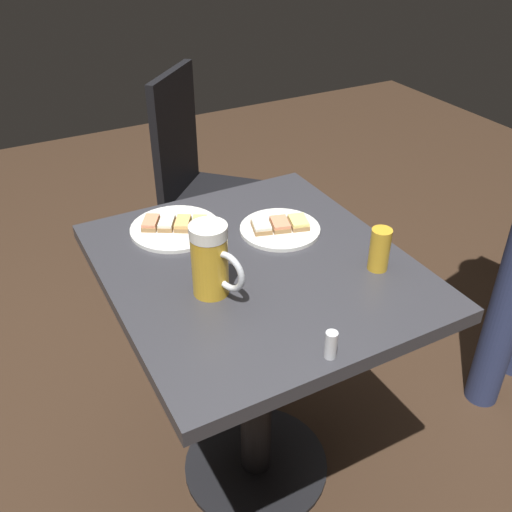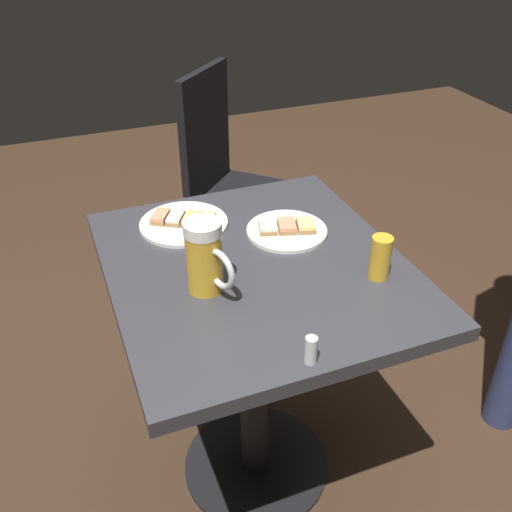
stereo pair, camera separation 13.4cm
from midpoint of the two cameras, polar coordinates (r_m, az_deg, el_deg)
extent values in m
plane|color=#382619|center=(1.89, 2.17, -20.21)|extent=(6.00, 6.00, 0.00)
cylinder|color=black|center=(1.89, 2.17, -20.07)|extent=(0.44, 0.44, 0.01)
cylinder|color=black|center=(1.60, 2.46, -12.16)|extent=(0.09, 0.09, 0.73)
cube|color=#333338|center=(1.37, 2.82, -1.42)|extent=(0.69, 0.77, 0.04)
cylinder|color=white|center=(1.48, 5.70, 2.44)|extent=(0.21, 0.21, 0.01)
cube|color=#9E7547|center=(1.48, 7.59, 2.87)|extent=(0.06, 0.08, 0.01)
cube|color=#EFE07A|center=(1.48, 7.62, 3.20)|extent=(0.06, 0.07, 0.01)
cube|color=#9E7547|center=(1.47, 5.72, 2.80)|extent=(0.06, 0.08, 0.01)
cube|color=#EA8E66|center=(1.47, 5.74, 3.14)|extent=(0.06, 0.07, 0.01)
cube|color=#9E7547|center=(1.46, 3.83, 2.74)|extent=(0.06, 0.08, 0.01)
cube|color=white|center=(1.46, 3.84, 3.07)|extent=(0.06, 0.07, 0.01)
cylinder|color=white|center=(1.51, -4.69, 3.17)|extent=(0.23, 0.23, 0.01)
cube|color=#9E7547|center=(1.52, -7.01, 3.71)|extent=(0.07, 0.08, 0.01)
cube|color=#EA8E66|center=(1.51, -7.04, 4.04)|extent=(0.06, 0.07, 0.01)
cube|color=#9E7547|center=(1.51, -5.48, 3.59)|extent=(0.07, 0.08, 0.01)
cube|color=white|center=(1.50, -5.50, 3.92)|extent=(0.06, 0.07, 0.01)
cube|color=#9E7547|center=(1.50, -3.94, 3.47)|extent=(0.07, 0.08, 0.01)
cube|color=#E5B266|center=(1.49, -3.95, 3.80)|extent=(0.06, 0.07, 0.01)
cube|color=#9E7547|center=(1.49, -2.37, 3.34)|extent=(0.07, 0.08, 0.01)
cube|color=#ADC66B|center=(1.48, -2.38, 3.68)|extent=(0.06, 0.07, 0.01)
cylinder|color=gold|center=(1.23, -2.06, -0.69)|extent=(0.08, 0.08, 0.14)
cylinder|color=white|center=(1.19, -2.15, 2.68)|extent=(0.08, 0.08, 0.03)
torus|color=silver|center=(1.20, -0.44, -1.45)|extent=(0.05, 0.09, 0.09)
cylinder|color=gold|center=(1.33, 15.16, -0.25)|extent=(0.05, 0.05, 0.10)
cylinder|color=silver|center=(1.09, 9.08, -9.39)|extent=(0.02, 0.02, 0.06)
cylinder|color=black|center=(2.20, 3.00, -2.70)|extent=(0.03, 0.03, 0.46)
cylinder|color=black|center=(2.45, 5.66, 1.37)|extent=(0.03, 0.03, 0.46)
cylinder|color=black|center=(2.30, -4.46, -0.84)|extent=(0.03, 0.03, 0.46)
cylinder|color=black|center=(2.55, -1.18, 2.90)|extent=(0.03, 0.03, 0.46)
cube|color=black|center=(2.24, 0.80, 5.58)|extent=(0.54, 0.54, 0.04)
cube|color=black|center=(2.20, -3.33, 12.20)|extent=(0.26, 0.26, 0.47)
camera|label=1|loc=(0.07, -87.14, 1.89)|focal=40.11mm
camera|label=2|loc=(0.07, 92.86, -1.89)|focal=40.11mm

